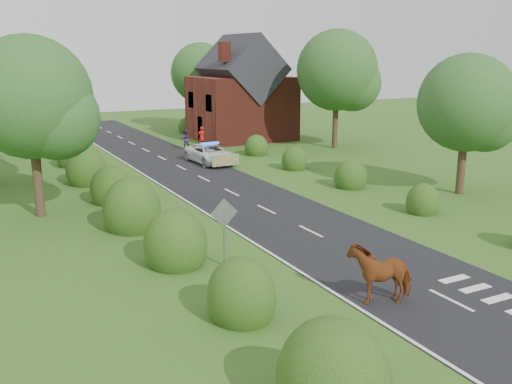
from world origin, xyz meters
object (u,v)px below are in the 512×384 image
road_sign (224,222)px  pedestrian_purple (185,139)px  police_van (210,154)px  cow (380,276)px  pedestrian_red (202,137)px

road_sign → pedestrian_purple: road_sign is taller
road_sign → police_van: (7.38, 18.56, -0.99)m
cow → pedestrian_purple: size_ratio=1.42×
road_sign → cow: road_sign is taller
police_van → pedestrian_purple: bearing=81.9°
road_sign → pedestrian_purple: 26.49m
road_sign → police_van: bearing=68.3°
pedestrian_red → pedestrian_purple: bearing=-3.3°
road_sign → pedestrian_red: size_ratio=1.48×
road_sign → cow: 5.82m
cow → pedestrian_purple: bearing=-174.1°
pedestrian_purple → police_van: bearing=95.2°
police_van → pedestrian_purple: size_ratio=3.19×
cow → pedestrian_purple: (4.98, 30.07, -0.01)m
road_sign → police_van: size_ratio=0.52×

